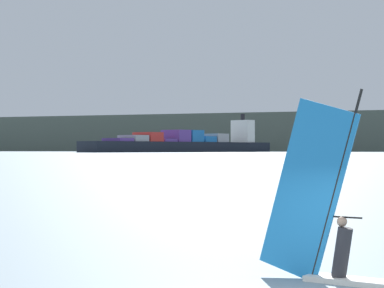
# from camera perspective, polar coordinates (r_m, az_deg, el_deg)

# --- Properties ---
(windsurfer) EXTENTS (3.44, 1.30, 4.18)m
(windsurfer) POSITION_cam_1_polar(r_m,az_deg,el_deg) (16.68, 10.28, -6.22)
(windsurfer) COLOR white
(windsurfer) RESTS_ON ground_plane
(cargo_ship) EXTENTS (112.42, 202.95, 36.05)m
(cargo_ship) POSITION_cam_1_polar(r_m,az_deg,el_deg) (668.70, -0.48, 0.04)
(cargo_ship) COLOR black
(cargo_ship) RESTS_ON ground_plane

